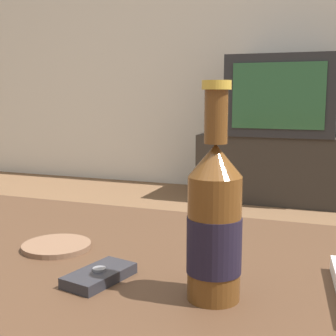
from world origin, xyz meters
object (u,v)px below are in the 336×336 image
(tv_stand, at_px, (280,167))
(beer_bottle, at_px, (214,223))
(television, at_px, (283,96))
(cell_phone, at_px, (100,275))

(tv_stand, distance_m, beer_bottle, 2.68)
(television, xyz_separation_m, beer_bottle, (0.25, -2.64, -0.13))
(tv_stand, xyz_separation_m, cell_phone, (0.10, -2.64, 0.26))
(cell_phone, bearing_deg, beer_bottle, 12.86)
(beer_bottle, bearing_deg, cell_phone, -179.70)
(beer_bottle, xyz_separation_m, cell_phone, (-0.15, -0.00, -0.08))
(television, relative_size, cell_phone, 6.50)
(beer_bottle, bearing_deg, tv_stand, 95.32)
(cell_phone, bearing_deg, television, 104.65)
(television, bearing_deg, cell_phone, -87.90)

